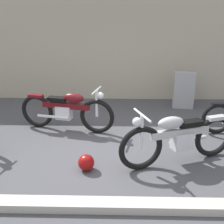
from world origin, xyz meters
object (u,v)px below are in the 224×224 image
object	(u,v)px
stone_marker	(184,90)
motorcycle_silver	(178,138)
motorcycle_maroon	(67,110)
helmet	(86,163)

from	to	relation	value
stone_marker	motorcycle_silver	bearing A→B (deg)	-104.08
motorcycle_silver	motorcycle_maroon	bearing A→B (deg)	-52.40
stone_marker	motorcycle_maroon	bearing A→B (deg)	-151.32
stone_marker	motorcycle_maroon	xyz separation A→B (m)	(-2.96, -1.62, -0.03)
stone_marker	helmet	world-z (taller)	stone_marker
stone_marker	motorcycle_silver	world-z (taller)	stone_marker
motorcycle_silver	helmet	bearing A→B (deg)	-9.37
helmet	motorcycle_silver	distance (m)	1.65
motorcycle_maroon	motorcycle_silver	distance (m)	2.61
motorcycle_maroon	motorcycle_silver	xyz separation A→B (m)	(2.20, -1.40, 0.01)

